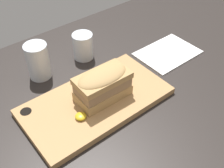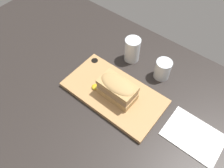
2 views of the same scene
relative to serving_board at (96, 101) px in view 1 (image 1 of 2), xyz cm
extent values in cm
cube|color=#282321|center=(3.21, -4.28, -1.93)|extent=(174.41, 90.23, 2.00)
cube|color=tan|center=(0.09, -0.04, 0.00)|extent=(38.71, 20.63, 1.85)
cylinder|color=black|center=(-16.38, 7.39, 0.51)|extent=(2.89, 2.89, 0.93)
cube|color=tan|center=(2.03, -0.54, 2.35)|extent=(14.27, 8.00, 2.85)
cube|color=#9E7A56|center=(2.03, -0.54, 5.13)|extent=(13.70, 7.68, 2.71)
cube|color=tan|center=(2.03, -0.54, 7.34)|extent=(14.27, 8.00, 1.71)
ellipsoid|color=tan|center=(2.03, -0.54, 8.05)|extent=(13.98, 7.84, 2.57)
ellipsoid|color=gold|center=(-6.75, -3.05, 1.48)|extent=(2.81, 2.81, 1.12)
cylinder|color=silver|center=(-5.79, 19.73, 4.45)|extent=(6.57, 6.57, 10.76)
cylinder|color=silver|center=(-5.79, 19.73, 1.69)|extent=(5.78, 5.78, 4.84)
cylinder|color=silver|center=(9.50, 19.46, 3.23)|extent=(6.39, 6.39, 8.32)
cylinder|color=#470A14|center=(9.50, 19.46, 2.56)|extent=(5.76, 5.76, 6.57)
cube|color=white|center=(32.00, 3.73, -0.73)|extent=(19.49, 14.01, 0.40)
camera|label=1|loc=(-29.44, -43.49, 53.18)|focal=45.00mm
camera|label=2|loc=(28.88, -37.10, 70.22)|focal=35.00mm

